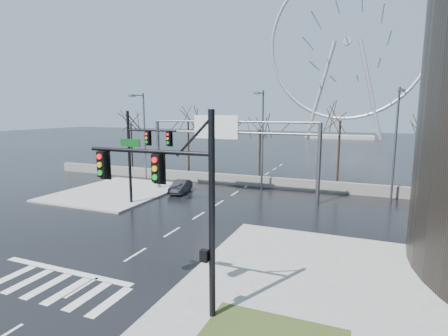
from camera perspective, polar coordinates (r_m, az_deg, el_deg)
The scene contains 17 objects.
ground at distance 20.74m, azimuth -14.25°, elevation -13.54°, with size 260.00×260.00×0.00m, color black.
sidewalk_right_ext at distance 19.05m, azimuth 15.99°, elevation -15.48°, with size 12.00×10.00×0.15m, color gray.
sidewalk_far at distance 36.27m, azimuth -17.11°, elevation -3.72°, with size 10.00×12.00×0.15m, color gray.
barrier_wall at distance 37.86m, azimuth 3.87°, elevation -2.06°, with size 52.00×0.50×1.10m, color slate.
signal_mast_near at distance 13.31m, azimuth -7.43°, elevation -4.09°, with size 5.52×0.41×8.00m.
signal_mast_far at distance 30.02m, azimuth -13.56°, elevation 3.03°, with size 4.72×0.41×8.00m.
sign_gantry at distance 32.64m, azimuth 0.55°, elevation 4.38°, with size 16.36×0.40×7.60m.
streetlight_left at distance 40.97m, azimuth -13.13°, elevation 6.10°, with size 0.50×2.55×10.00m.
streetlight_mid at distance 34.85m, azimuth 6.16°, elevation 5.79°, with size 0.50×2.55×10.00m.
streetlight_right at distance 33.60m, azimuth 26.30°, elevation 4.78°, with size 0.50×2.55×10.00m.
tree_far_left at distance 49.23m, azimuth -14.94°, elevation 6.14°, with size 3.50×3.50×7.00m.
tree_left at distance 43.95m, azimuth -5.87°, elevation 6.60°, with size 3.75×3.75×7.50m.
tree_center at distance 41.53m, azimuth 5.90°, elevation 5.34°, with size 3.25×3.25×6.50m.
tree_right at distance 38.91m, azimuth 18.40°, elevation 6.21°, with size 3.90×3.90×7.80m.
tree_far_right at distance 39.75m, azimuth 30.00°, elevation 4.35°, with size 3.40×3.40×6.80m.
ferris_wheel at distance 111.98m, azimuth 19.41°, elevation 18.03°, with size 45.00×6.00×50.91m.
car at distance 34.74m, azimuth -7.12°, elevation -3.03°, with size 1.29×3.71×1.22m, color black.
Camera 1 is at (11.56, -15.29, 7.91)m, focal length 28.00 mm.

